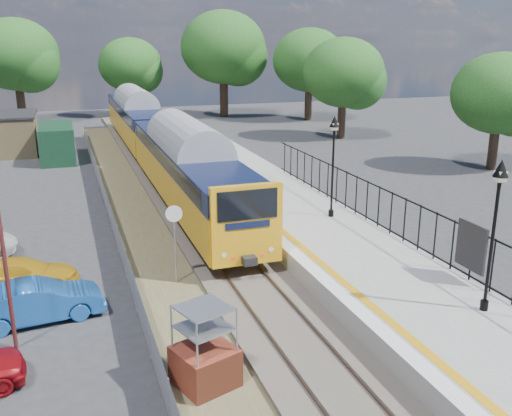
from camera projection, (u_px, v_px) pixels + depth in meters
name	position (u px, v px, depth m)	size (l,w,h in m)	color
ground	(266.00, 307.00, 19.29)	(120.00, 120.00, 0.00)	#2D2D30
track_bed	(190.00, 222.00, 27.90)	(5.90, 80.00, 0.29)	#473F38
platform	(292.00, 216.00, 27.71)	(5.00, 70.00, 0.90)	gray
platform_edge	(252.00, 211.00, 26.95)	(0.90, 70.00, 0.01)	silver
victorian_lamp_south	(497.00, 201.00, 16.12)	(0.44, 0.44, 4.60)	black
victorian_lamp_north	(334.00, 143.00, 25.14)	(0.44, 0.44, 4.60)	black
palisade_fence	(401.00, 217.00, 22.81)	(0.12, 26.00, 2.00)	black
wire_fence	(108.00, 206.00, 28.72)	(0.06, 52.00, 1.20)	#999EA3
tree_line	(136.00, 61.00, 55.96)	(56.80, 43.80, 11.88)	#332319
train	(156.00, 136.00, 39.04)	(2.82, 40.83, 3.51)	orange
brick_plinth	(205.00, 348.00, 14.59)	(1.81, 1.81, 2.28)	brown
speed_sign	(175.00, 231.00, 20.50)	(0.61, 0.14, 3.02)	#999EA3
carpark_lamp	(0.00, 229.00, 15.64)	(0.25, 0.50, 6.43)	#4E1C1A
car_blue	(38.00, 302.00, 18.16)	(1.40, 4.02, 1.33)	#1A509D
car_yellow	(23.00, 274.00, 20.51)	(1.58, 3.88, 1.13)	gold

